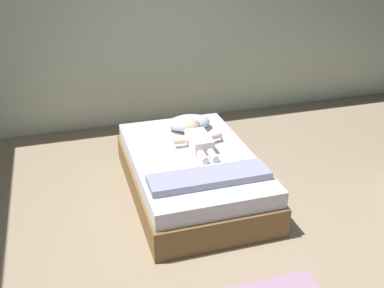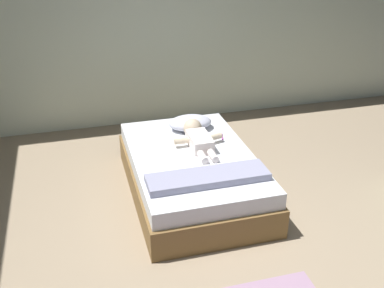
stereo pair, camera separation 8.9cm
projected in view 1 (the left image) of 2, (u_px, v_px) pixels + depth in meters
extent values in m
plane|color=gray|center=(261.00, 273.00, 3.34)|extent=(8.00, 8.00, 0.00)
cube|color=silver|center=(161.00, 9.00, 5.30)|extent=(8.00, 0.12, 2.74)
cube|color=brown|center=(192.00, 180.00, 4.26)|extent=(1.11, 1.74, 0.26)
cube|color=silver|center=(192.00, 161.00, 4.17)|extent=(1.06, 1.67, 0.15)
ellipsoid|color=silver|center=(189.00, 123.00, 4.59)|extent=(0.43, 0.30, 0.14)
cube|color=white|center=(199.00, 141.00, 4.23)|extent=(0.19, 0.34, 0.12)
sphere|color=beige|center=(192.00, 128.00, 4.43)|extent=(0.18, 0.18, 0.18)
cylinder|color=beige|center=(181.00, 141.00, 4.24)|extent=(0.15, 0.06, 0.06)
cylinder|color=beige|center=(214.00, 137.00, 4.32)|extent=(0.15, 0.09, 0.06)
cylinder|color=white|center=(203.00, 157.00, 4.02)|extent=(0.06, 0.17, 0.06)
cylinder|color=white|center=(213.00, 155.00, 4.05)|extent=(0.06, 0.17, 0.06)
cube|color=#BA3EA8|center=(221.00, 137.00, 4.45)|extent=(0.04, 0.12, 0.01)
cube|color=white|center=(221.00, 133.00, 4.50)|extent=(0.02, 0.03, 0.01)
cube|color=#9595B2|center=(209.00, 177.00, 3.71)|extent=(1.00, 0.27, 0.06)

